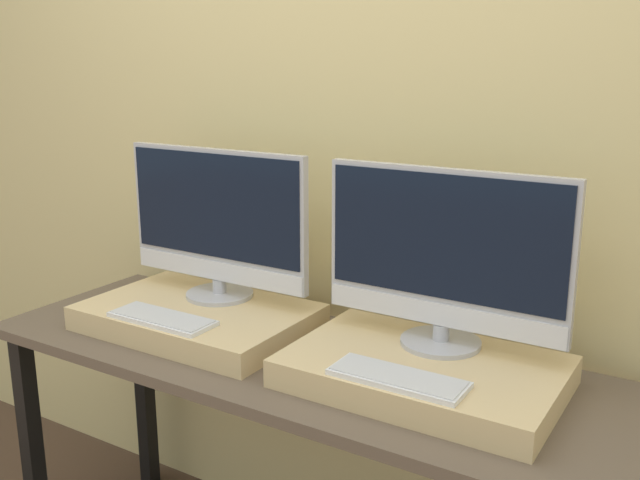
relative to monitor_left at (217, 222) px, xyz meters
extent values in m
cube|color=#DBC684|center=(0.35, 0.26, 0.22)|extent=(8.00, 0.04, 2.60)
cube|color=brown|center=(0.35, -0.11, -0.31)|extent=(1.76, 0.59, 0.03)
cube|color=black|center=(-0.47, -0.34, -0.70)|extent=(0.05, 0.05, 0.75)
cube|color=black|center=(-0.47, 0.13, -0.70)|extent=(0.05, 0.05, 0.75)
cube|color=#D6B77F|center=(0.00, -0.10, -0.26)|extent=(0.63, 0.41, 0.07)
cylinder|color=#B2B2B7|center=(0.00, 0.00, -0.22)|extent=(0.20, 0.20, 0.01)
cylinder|color=#B2B2B7|center=(0.00, 0.00, -0.19)|extent=(0.04, 0.04, 0.04)
cube|color=#B2B2B7|center=(0.00, 0.00, 0.02)|extent=(0.61, 0.02, 0.38)
cube|color=black|center=(0.00, -0.01, 0.05)|extent=(0.58, 0.00, 0.30)
cube|color=silver|center=(0.00, -0.01, -0.14)|extent=(0.60, 0.00, 0.06)
cube|color=silver|center=(0.00, -0.24, -0.22)|extent=(0.30, 0.11, 0.01)
cube|color=silver|center=(0.00, -0.24, -0.21)|extent=(0.29, 0.10, 0.00)
cube|color=#D6B77F|center=(0.69, -0.10, -0.26)|extent=(0.63, 0.41, 0.07)
cylinder|color=#B2B2B7|center=(0.69, 0.00, -0.22)|extent=(0.20, 0.20, 0.01)
cylinder|color=#B2B2B7|center=(0.69, 0.00, -0.19)|extent=(0.04, 0.04, 0.04)
cube|color=#B2B2B7|center=(0.69, 0.00, 0.02)|extent=(0.61, 0.02, 0.38)
cube|color=black|center=(0.69, -0.01, 0.05)|extent=(0.58, 0.00, 0.30)
cube|color=silver|center=(0.69, -0.01, -0.14)|extent=(0.60, 0.00, 0.06)
cube|color=silver|center=(0.69, -0.24, -0.22)|extent=(0.30, 0.11, 0.01)
cube|color=silver|center=(0.69, -0.24, -0.21)|extent=(0.29, 0.10, 0.00)
camera|label=1|loc=(1.30, -1.54, 0.46)|focal=40.00mm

